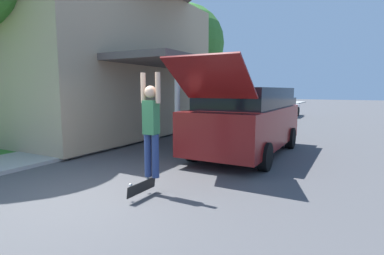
% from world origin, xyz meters
% --- Properties ---
extents(ground_plane, '(120.00, 120.00, 0.00)m').
position_xyz_m(ground_plane, '(0.00, 0.00, 0.00)').
color(ground_plane, '#49494C').
extents(lawn, '(10.00, 80.00, 0.08)m').
position_xyz_m(lawn, '(-8.00, 6.00, 0.04)').
color(lawn, '#387F2D').
rests_on(lawn, ground_plane).
extents(sidewalk, '(1.80, 80.00, 0.10)m').
position_xyz_m(sidewalk, '(-3.60, 6.00, 0.05)').
color(sidewalk, '#9E9E99').
rests_on(sidewalk, ground_plane).
extents(house, '(12.88, 9.64, 8.29)m').
position_xyz_m(house, '(-7.53, 5.99, 4.37)').
color(house, tan).
rests_on(house, lawn).
extents(lawn_tree_far, '(4.64, 4.64, 6.95)m').
position_xyz_m(lawn_tree_far, '(-5.07, 12.54, 4.70)').
color(lawn_tree_far, brown).
rests_on(lawn_tree_far, lawn).
extents(suv_parked, '(2.18, 5.74, 2.62)m').
position_xyz_m(suv_parked, '(1.41, 4.94, 1.07)').
color(suv_parked, maroon).
rests_on(suv_parked, ground_plane).
extents(car_down_street, '(1.90, 4.26, 1.36)m').
position_xyz_m(car_down_street, '(-0.44, 18.37, 0.65)').
color(car_down_street, silver).
rests_on(car_down_street, ground_plane).
extents(skateboarder, '(0.41, 0.22, 1.89)m').
position_xyz_m(skateboarder, '(1.01, 0.72, 1.31)').
color(skateboarder, navy).
rests_on(skateboarder, ground_plane).
extents(skateboard, '(0.12, 0.77, 0.24)m').
position_xyz_m(skateboard, '(0.95, 0.48, 0.20)').
color(skateboard, black).
rests_on(skateboard, ground_plane).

